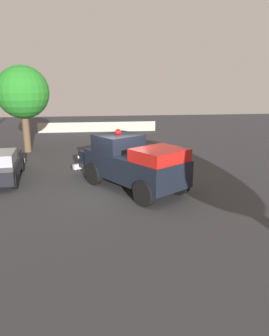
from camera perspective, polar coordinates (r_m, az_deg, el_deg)
ground_plane at (r=14.18m, az=-2.83°, el=-4.18°), size 60.00×60.00×0.00m
vintage_fire_truck at (r=14.30m, az=-0.61°, el=1.02°), size 5.11×6.15×2.59m
oak_tree_left at (r=22.52m, az=-19.24°, el=12.51°), size 3.40×3.40×5.66m
background_fence at (r=30.38m, az=-6.57°, el=7.26°), size 10.91×0.12×0.90m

